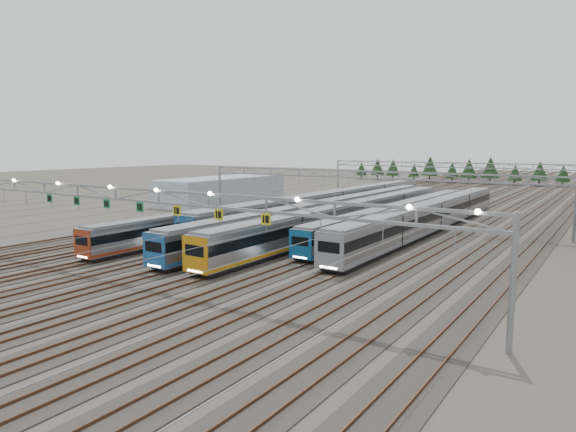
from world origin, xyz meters
The scene contains 13 objects.
ground centered at (0.00, 0.00, 0.00)m, with size 400.00×400.00×0.00m, color #47423A.
track_bed centered at (0.00, 100.00, 1.49)m, with size 54.00×260.00×5.42m.
train_a centered at (-11.25, 28.18, 1.94)m, with size 2.61×56.18×3.39m.
train_b centered at (-6.75, 43.83, 2.27)m, with size 3.09×68.53×4.04m.
train_c centered at (-2.25, 34.02, 2.11)m, with size 2.86×65.70×3.72m.
train_d centered at (2.25, 32.26, 2.17)m, with size 2.94×61.09×3.84m.
train_e centered at (6.75, 37.96, 1.95)m, with size 2.62×52.61×3.40m.
train_f centered at (11.25, 37.45, 2.20)m, with size 2.99×56.40×3.89m.
gantry_near centered at (-0.05, -0.12, 7.09)m, with size 56.36×0.61×8.08m.
gantry_mid centered at (0.00, 40.00, 6.39)m, with size 56.36×0.36×8.00m.
gantry_far centered at (0.00, 85.00, 6.39)m, with size 56.36×0.36×8.00m.
west_shed centered at (-36.19, 50.24, 2.59)m, with size 10.00×30.00×5.18m, color #92A6AF.
treeline centered at (-7.20, 132.90, 4.23)m, with size 81.20×5.60×7.02m.
Camera 1 is at (32.81, -29.86, 11.57)m, focal length 32.00 mm.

